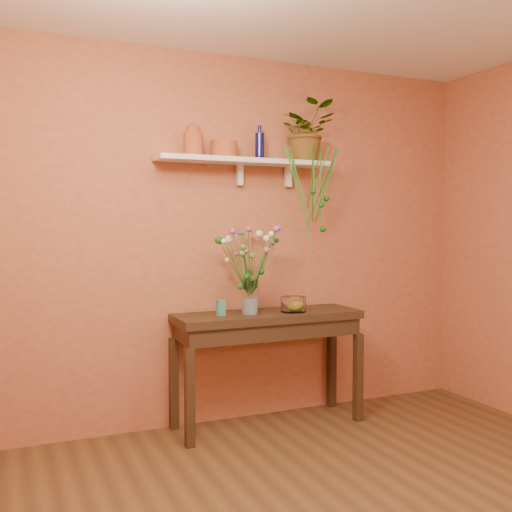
{
  "coord_description": "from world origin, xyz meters",
  "views": [
    {
      "loc": [
        -1.58,
        -2.07,
        1.46
      ],
      "look_at": [
        0.0,
        1.55,
        1.25
      ],
      "focal_mm": 41.17,
      "sensor_mm": 36.0,
      "label": 1
    }
  ],
  "objects_px": {
    "sideboard": "(268,329)",
    "bouquet": "(250,252)",
    "glass_bowl": "(293,305)",
    "terracotta_jug": "(193,141)",
    "glass_vase": "(250,299)",
    "spider_plant": "(307,132)",
    "blue_bottle": "(260,146)"
  },
  "relations": [
    {
      "from": "sideboard",
      "to": "bouquet",
      "type": "xyz_separation_m",
      "value": [
        -0.15,
        -0.02,
        0.56
      ]
    },
    {
      "from": "sideboard",
      "to": "spider_plant",
      "type": "bearing_deg",
      "value": 17.8
    },
    {
      "from": "terracotta_jug",
      "to": "sideboard",
      "type": "bearing_deg",
      "value": -10.24
    },
    {
      "from": "sideboard",
      "to": "bouquet",
      "type": "relative_size",
      "value": 2.74
    },
    {
      "from": "glass_vase",
      "to": "bouquet",
      "type": "distance_m",
      "value": 0.34
    },
    {
      "from": "sideboard",
      "to": "blue_bottle",
      "type": "relative_size",
      "value": 5.47
    },
    {
      "from": "glass_vase",
      "to": "terracotta_jug",
      "type": "bearing_deg",
      "value": 162.31
    },
    {
      "from": "sideboard",
      "to": "glass_vase",
      "type": "distance_m",
      "value": 0.27
    },
    {
      "from": "blue_bottle",
      "to": "glass_bowl",
      "type": "xyz_separation_m",
      "value": [
        0.19,
        -0.18,
        -1.16
      ]
    },
    {
      "from": "terracotta_jug",
      "to": "bouquet",
      "type": "relative_size",
      "value": 0.45
    },
    {
      "from": "terracotta_jug",
      "to": "glass_bowl",
      "type": "xyz_separation_m",
      "value": [
        0.7,
        -0.15,
        -1.17
      ]
    },
    {
      "from": "sideboard",
      "to": "bouquet",
      "type": "distance_m",
      "value": 0.58
    },
    {
      "from": "blue_bottle",
      "to": "glass_bowl",
      "type": "relative_size",
      "value": 1.35
    },
    {
      "from": "glass_bowl",
      "to": "spider_plant",
      "type": "bearing_deg",
      "value": 41.45
    },
    {
      "from": "blue_bottle",
      "to": "bouquet",
      "type": "bearing_deg",
      "value": -134.29
    },
    {
      "from": "glass_vase",
      "to": "bouquet",
      "type": "relative_size",
      "value": 0.49
    },
    {
      "from": "spider_plant",
      "to": "bouquet",
      "type": "bearing_deg",
      "value": -164.89
    },
    {
      "from": "blue_bottle",
      "to": "spider_plant",
      "type": "relative_size",
      "value": 0.55
    },
    {
      "from": "bouquet",
      "to": "glass_bowl",
      "type": "bearing_deg",
      "value": -6.41
    },
    {
      "from": "glass_bowl",
      "to": "terracotta_jug",
      "type": "bearing_deg",
      "value": 167.74
    },
    {
      "from": "sideboard",
      "to": "spider_plant",
      "type": "height_order",
      "value": "spider_plant"
    },
    {
      "from": "sideboard",
      "to": "glass_vase",
      "type": "xyz_separation_m",
      "value": [
        -0.15,
        -0.02,
        0.22
      ]
    },
    {
      "from": "spider_plant",
      "to": "bouquet",
      "type": "relative_size",
      "value": 0.91
    },
    {
      "from": "bouquet",
      "to": "glass_bowl",
      "type": "height_order",
      "value": "bouquet"
    },
    {
      "from": "blue_bottle",
      "to": "bouquet",
      "type": "distance_m",
      "value": 0.79
    },
    {
      "from": "glass_vase",
      "to": "blue_bottle",
      "type": "bearing_deg",
      "value": 46.13
    },
    {
      "from": "terracotta_jug",
      "to": "bouquet",
      "type": "xyz_separation_m",
      "value": [
        0.38,
        -0.12,
        -0.78
      ]
    },
    {
      "from": "terracotta_jug",
      "to": "spider_plant",
      "type": "distance_m",
      "value": 0.92
    },
    {
      "from": "bouquet",
      "to": "glass_bowl",
      "type": "xyz_separation_m",
      "value": [
        0.33,
        -0.04,
        -0.39
      ]
    },
    {
      "from": "bouquet",
      "to": "sideboard",
      "type": "bearing_deg",
      "value": 8.01
    },
    {
      "from": "spider_plant",
      "to": "glass_bowl",
      "type": "xyz_separation_m",
      "value": [
        -0.2,
        -0.18,
        -1.28
      ]
    },
    {
      "from": "sideboard",
      "to": "blue_bottle",
      "type": "height_order",
      "value": "blue_bottle"
    }
  ]
}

